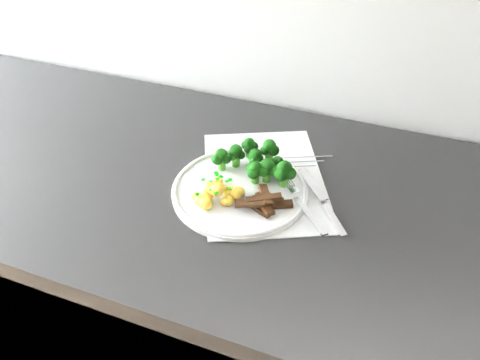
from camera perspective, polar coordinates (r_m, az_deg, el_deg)
name	(u,v)px	position (r m, az deg, el deg)	size (l,w,h in m)	color
counter	(262,338)	(1.21, 2.77, -18.82)	(2.48, 0.62, 0.93)	black
recipe_paper	(264,179)	(0.89, 2.99, 0.18)	(0.34, 0.38, 0.00)	white
plate	(240,190)	(0.86, 0.00, -1.18)	(0.25, 0.25, 0.01)	white
broccoli	(260,161)	(0.87, 2.42, 2.33)	(0.17, 0.10, 0.06)	#2F6A19
potatoes	(217,194)	(0.83, -2.88, -1.79)	(0.09, 0.09, 0.04)	#E4BF4E
beef_strips	(264,201)	(0.82, 3.03, -2.65)	(0.10, 0.07, 0.03)	black
fork	(304,206)	(0.82, 7.86, -3.21)	(0.12, 0.13, 0.02)	silver
knife	(326,208)	(0.83, 10.59, -3.42)	(0.12, 0.15, 0.02)	silver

